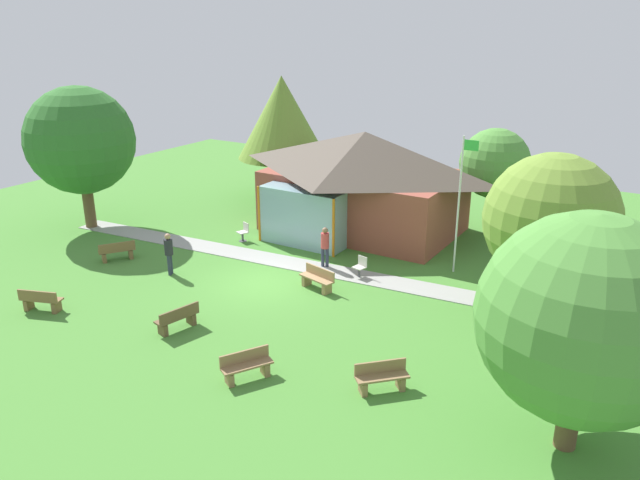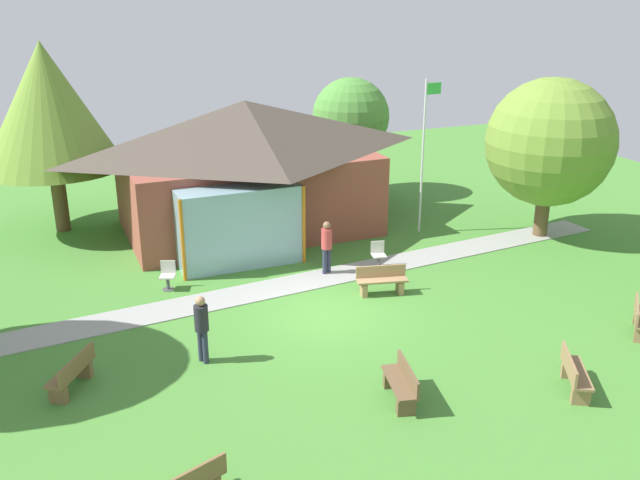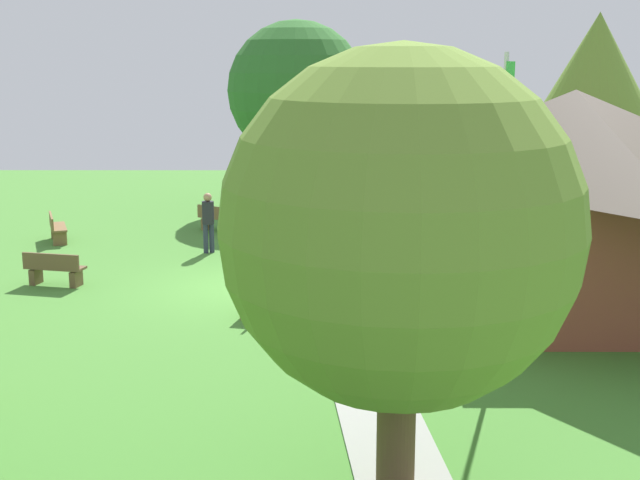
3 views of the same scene
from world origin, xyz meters
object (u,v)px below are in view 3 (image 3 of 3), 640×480
at_px(bench_front_center, 54,270).
at_px(tree_west_hedge, 297,91).
at_px(visitor_on_path, 351,258).
at_px(tree_behind_pavilion_left, 595,88).
at_px(patio_chair_west, 372,239).
at_px(bench_rear_near_path, 260,295).
at_px(pavilion, 563,188).
at_px(flagpole, 500,205).
at_px(bench_front_left, 57,229).
at_px(patio_chair_lawn_spare, 346,305).
at_px(tree_east_hedge, 400,229).
at_px(visitor_strolling_lawn, 208,218).
at_px(bench_mid_left, 219,219).

relative_size(bench_front_center, tree_west_hedge, 0.23).
distance_m(visitor_on_path, tree_west_hedge, 13.11).
bearing_deg(tree_behind_pavilion_left, patio_chair_west, -69.70).
height_order(bench_rear_near_path, tree_west_hedge, tree_west_hedge).
height_order(pavilion, bench_rear_near_path, pavilion).
bearing_deg(flagpole, tree_west_hedge, -167.19).
distance_m(pavilion, bench_front_left, 14.97).
height_order(flagpole, patio_chair_lawn_spare, flagpole).
bearing_deg(visitor_on_path, patio_chair_west, -31.57).
bearing_deg(tree_east_hedge, tree_west_hedge, -174.86).
height_order(bench_rear_near_path, tree_behind_pavilion_left, tree_behind_pavilion_left).
relative_size(patio_chair_lawn_spare, tree_west_hedge, 0.13).
xyz_separation_m(pavilion, tree_behind_pavilion_left, (-6.41, 2.65, 2.10)).
distance_m(flagpole, tree_east_hedge, 4.38).
relative_size(patio_chair_lawn_spare, visitor_strolling_lawn, 0.49).
bearing_deg(bench_mid_left, bench_front_center, -82.46).
distance_m(patio_chair_lawn_spare, tree_west_hedge, 14.93).
xyz_separation_m(bench_rear_near_path, tree_behind_pavilion_left, (-8.33, 9.72, 4.20)).
bearing_deg(patio_chair_lawn_spare, bench_mid_left, 34.66).
height_order(flagpole, visitor_on_path, flagpole).
bearing_deg(bench_front_center, visitor_on_path, 2.58).
xyz_separation_m(bench_front_center, visitor_strolling_lawn, (-3.61, 3.33, 0.62)).
bearing_deg(bench_front_left, tree_west_hedge, 110.49).
distance_m(bench_rear_near_path, tree_behind_pavilion_left, 13.47).
bearing_deg(flagpole, patio_chair_lawn_spare, -140.31).
distance_m(bench_rear_near_path, tree_east_hedge, 8.63).
height_order(pavilion, bench_front_center, pavilion).
height_order(bench_front_center, patio_chair_west, patio_chair_west).
relative_size(bench_front_left, patio_chair_lawn_spare, 1.81).
relative_size(bench_front_left, bench_mid_left, 1.04).
xyz_separation_m(tree_west_hedge, tree_behind_pavilion_left, (5.16, 9.29, 0.29)).
height_order(bench_front_center, tree_behind_pavilion_left, tree_behind_pavilion_left).
xyz_separation_m(bench_front_left, patio_chair_lawn_spare, (8.16, 8.60, 0.01)).
height_order(visitor_strolling_lawn, tree_east_hedge, tree_east_hedge).
xyz_separation_m(patio_chair_west, visitor_strolling_lawn, (-0.07, -4.68, 0.61)).
bearing_deg(tree_west_hedge, tree_east_hedge, 5.14).
height_order(flagpole, bench_front_left, flagpole).
bearing_deg(bench_front_center, visitor_strolling_lawn, 60.28).
bearing_deg(bench_mid_left, bench_front_left, -128.51).
xyz_separation_m(bench_front_center, patio_chair_west, (-3.54, 8.01, 0.01)).
relative_size(visitor_on_path, visitor_strolling_lawn, 1.00).
bearing_deg(visitor_on_path, bench_front_center, 56.89).
bearing_deg(patio_chair_west, tree_east_hedge, -160.76).
relative_size(bench_mid_left, tree_west_hedge, 0.22).
bearing_deg(flagpole, bench_front_center, -122.42).
height_order(bench_rear_near_path, patio_chair_lawn_spare, patio_chair_lawn_spare).
distance_m(bench_front_left, tree_east_hedge, 17.83).
xyz_separation_m(pavilion, flagpole, (5.79, -2.70, 0.59)).
height_order(bench_mid_left, tree_west_hedge, tree_west_hedge).
bearing_deg(patio_chair_lawn_spare, visitor_on_path, 7.62).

